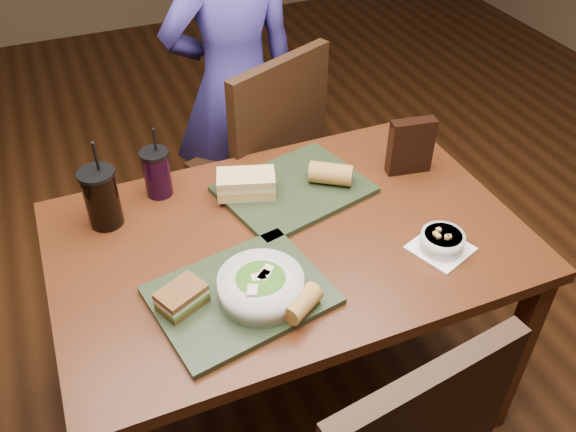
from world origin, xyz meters
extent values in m
plane|color=#381C0B|center=(0.00, 0.00, 0.00)|extent=(6.00, 6.00, 0.00)
cube|color=#451F0D|center=(0.60, -0.38, 0.35)|extent=(0.06, 0.06, 0.71)
cube|color=#451F0D|center=(-0.60, 0.38, 0.35)|extent=(0.06, 0.06, 0.71)
cube|color=#451F0D|center=(0.60, 0.38, 0.35)|extent=(0.06, 0.06, 0.71)
cube|color=#451F0D|center=(0.00, 0.00, 0.73)|extent=(1.30, 0.85, 0.04)
cube|color=black|center=(0.18, 0.71, 0.47)|extent=(0.58, 0.58, 0.04)
cube|color=black|center=(0.18, 0.51, 0.76)|extent=(0.42, 0.22, 0.53)
cube|color=black|center=(-0.01, 0.53, 0.23)|extent=(0.04, 0.04, 0.45)
cube|color=black|center=(0.37, 0.53, 0.23)|extent=(0.04, 0.04, 0.45)
cube|color=black|center=(-0.01, 0.90, 0.23)|extent=(0.04, 0.04, 0.45)
cube|color=black|center=(0.37, 0.90, 0.23)|extent=(0.04, 0.04, 0.45)
imported|color=navy|center=(0.14, 0.91, 0.75)|extent=(0.55, 0.37, 1.50)
cube|color=black|center=(-0.20, -0.17, 0.76)|extent=(0.47, 0.39, 0.02)
cube|color=black|center=(0.09, 0.18, 0.76)|extent=(0.48, 0.41, 0.02)
cylinder|color=silver|center=(-0.16, -0.20, 0.80)|extent=(0.21, 0.21, 0.06)
ellipsoid|color=#427219|center=(-0.16, -0.20, 0.81)|extent=(0.17, 0.17, 0.05)
cube|color=beige|center=(-0.16, -0.20, 0.83)|extent=(0.04, 0.03, 0.01)
cube|color=beige|center=(-0.13, -0.19, 0.83)|extent=(0.04, 0.04, 0.01)
cube|color=beige|center=(-0.19, -0.24, 0.83)|extent=(0.04, 0.04, 0.01)
cube|color=beige|center=(-0.15, -0.20, 0.83)|extent=(0.04, 0.04, 0.01)
cube|color=white|center=(0.37, -0.21, 0.75)|extent=(0.19, 0.19, 0.00)
cylinder|color=silver|center=(0.37, -0.21, 0.78)|extent=(0.12, 0.12, 0.05)
cylinder|color=black|center=(0.37, -0.21, 0.80)|extent=(0.10, 0.10, 0.01)
cube|color=#B28947|center=(0.34, -0.20, 0.81)|extent=(0.01, 0.01, 0.01)
cube|color=#B28947|center=(0.36, -0.19, 0.81)|extent=(0.01, 0.01, 0.01)
cube|color=#B28947|center=(0.36, -0.23, 0.81)|extent=(0.02, 0.02, 0.01)
cube|color=#B28947|center=(0.35, -0.22, 0.81)|extent=(0.01, 0.01, 0.01)
cube|color=#B28947|center=(0.37, -0.23, 0.81)|extent=(0.01, 0.01, 0.01)
cube|color=#593819|center=(-0.34, -0.16, 0.78)|extent=(0.14, 0.12, 0.02)
cube|color=#3F721E|center=(-0.34, -0.16, 0.79)|extent=(0.14, 0.12, 0.01)
cube|color=beige|center=(-0.34, -0.16, 0.80)|extent=(0.14, 0.12, 0.01)
cube|color=#593819|center=(-0.34, -0.16, 0.81)|extent=(0.14, 0.12, 0.02)
cube|color=tan|center=(-0.05, 0.21, 0.78)|extent=(0.19, 0.14, 0.02)
cube|color=orange|center=(-0.05, 0.21, 0.80)|extent=(0.19, 0.14, 0.01)
cube|color=beige|center=(-0.05, 0.21, 0.81)|extent=(0.19, 0.14, 0.01)
cube|color=tan|center=(-0.05, 0.21, 0.82)|extent=(0.19, 0.14, 0.02)
cylinder|color=#AD7533|center=(-0.08, -0.29, 0.79)|extent=(0.12, 0.10, 0.05)
cylinder|color=#AD7533|center=(0.21, 0.16, 0.80)|extent=(0.15, 0.13, 0.07)
cylinder|color=black|center=(-0.46, 0.25, 0.83)|extent=(0.10, 0.10, 0.17)
cylinder|color=black|center=(-0.46, 0.25, 0.92)|extent=(0.10, 0.10, 0.01)
cylinder|color=black|center=(-0.45, 0.25, 0.97)|extent=(0.01, 0.03, 0.11)
cylinder|color=black|center=(-0.29, 0.33, 0.82)|extent=(0.08, 0.08, 0.14)
cylinder|color=black|center=(-0.29, 0.33, 0.90)|extent=(0.09, 0.09, 0.01)
cylinder|color=black|center=(-0.28, 0.33, 0.94)|extent=(0.01, 0.02, 0.09)
cube|color=black|center=(0.47, 0.14, 0.84)|extent=(0.15, 0.06, 0.18)
camera|label=1|loc=(-0.49, -1.19, 1.88)|focal=38.00mm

